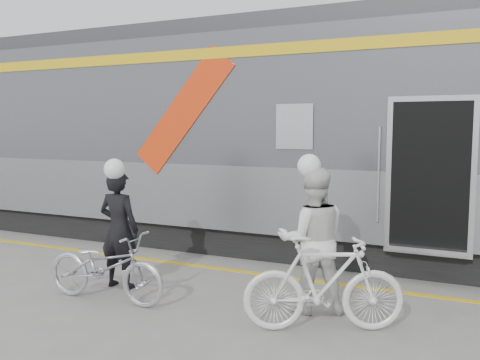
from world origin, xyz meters
The scene contains 9 objects.
ground centered at (0.00, 0.00, 0.00)m, with size 90.00×90.00×0.00m, color slate.
train centered at (0.03, 4.19, 2.05)m, with size 24.00×3.17×4.10m.
safety_strip centered at (0.00, 2.15, 0.00)m, with size 24.00×0.12×0.01m, color gold.
man centered at (-1.69, 0.76, 0.83)m, with size 0.60×0.40×1.66m, color black.
bicycle_left centered at (-1.49, 0.21, 0.46)m, with size 0.61×1.74×0.91m, color #B7B9C0.
woman centered at (1.03, 0.99, 0.88)m, with size 0.86×0.67×1.76m, color silver.
bicycle_right centered at (1.33, 0.44, 0.53)m, with size 0.50×1.78×1.07m, color silver.
helmet_man centered at (-1.69, 0.76, 1.80)m, with size 0.29×0.29×0.29m, color white.
helmet_woman centered at (1.03, 0.99, 1.91)m, with size 0.28×0.28×0.28m, color white.
Camera 1 is at (2.75, -4.86, 2.25)m, focal length 38.00 mm.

